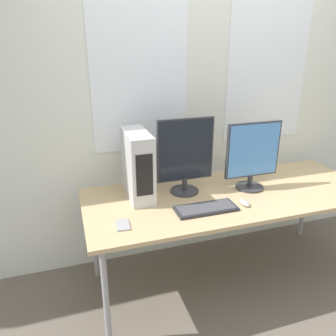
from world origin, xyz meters
name	(u,v)px	position (x,y,z in m)	size (l,w,h in m)	color
ground_plane	(253,314)	(0.00, 0.00, 0.00)	(14.00, 14.00, 0.00)	#665B51
wall_back	(205,101)	(0.00, 0.98, 1.35)	(8.00, 0.07, 2.70)	silver
desk	(231,199)	(0.00, 0.43, 0.71)	(2.16, 0.85, 0.76)	tan
pc_tower	(138,165)	(-0.67, 0.59, 1.00)	(0.16, 0.41, 0.48)	silver
monitor_main	(185,155)	(-0.33, 0.55, 1.05)	(0.42, 0.21, 0.56)	#333338
monitor_right_near	(253,155)	(0.17, 0.47, 1.03)	(0.43, 0.21, 0.52)	#333338
keyboard	(206,208)	(-0.29, 0.24, 0.77)	(0.41, 0.17, 0.02)	#28282D
mouse	(244,203)	(-0.01, 0.23, 0.77)	(0.05, 0.11, 0.03)	#B2B2B7
cell_phone	(123,225)	(-0.85, 0.21, 0.76)	(0.09, 0.14, 0.01)	#99999E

